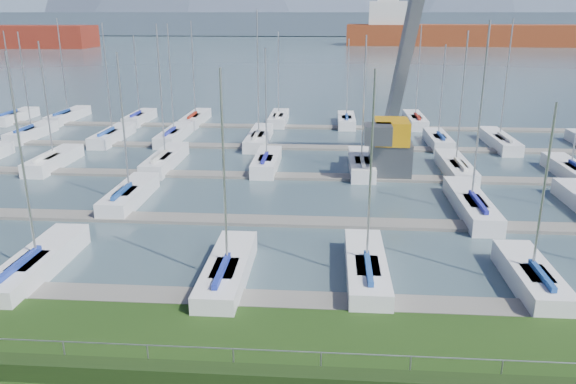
{
  "coord_description": "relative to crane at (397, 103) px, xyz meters",
  "views": [
    {
      "loc": [
        2.09,
        -16.38,
        12.15
      ],
      "look_at": [
        0.0,
        12.0,
        3.0
      ],
      "focal_mm": 35.0,
      "sensor_mm": 36.0,
      "label": 1
    }
  ],
  "objects": [
    {
      "name": "cargo_ship_mid",
      "position": [
        47.42,
        184.07,
        -1.8
      ],
      "size": [
        102.39,
        24.78,
        21.5
      ],
      "rotation": [
        0.0,
        0.0,
        -0.07
      ],
      "color": "maroon",
      "rests_on": "water"
    },
    {
      "name": "crane",
      "position": [
        0.0,
        0.0,
        0.0
      ],
      "size": [
        5.38,
        13.24,
        22.35
      ],
      "rotation": [
        0.0,
        0.0,
        -0.02
      ],
      "color": "#525559",
      "rests_on": "water"
    },
    {
      "name": "docks",
      "position": [
        -7.41,
        -2.26,
        -5.55
      ],
      "size": [
        90.0,
        41.6,
        0.25
      ],
      "color": "gray",
      "rests_on": "water"
    },
    {
      "name": "foothill",
      "position": [
        -7.41,
        301.74,
        0.67
      ],
      "size": [
        900.0,
        80.0,
        12.0
      ],
      "primitive_type": "cube",
      "color": "#475667",
      "rests_on": "water"
    },
    {
      "name": "sailboat_fleet",
      "position": [
        -10.42,
        -0.1,
        0.06
      ],
      "size": [
        75.7,
        49.73,
        13.67
      ],
      "color": "#1B3998",
      "rests_on": "water"
    },
    {
      "name": "hedge",
      "position": [
        -7.41,
        -28.66,
        -4.98
      ],
      "size": [
        80.0,
        0.7,
        0.7
      ],
      "primitive_type": "cube",
      "color": "black",
      "rests_on": "grass"
    },
    {
      "name": "fence",
      "position": [
        -7.41,
        -28.26,
        -4.13
      ],
      "size": [
        80.0,
        0.04,
        0.04
      ],
      "primitive_type": "cylinder",
      "rotation": [
        0.0,
        1.57,
        0.0
      ],
      "color": "gray",
      "rests_on": "grass"
    },
    {
      "name": "water",
      "position": [
        -7.41,
        231.74,
        -5.73
      ],
      "size": [
        800.0,
        540.0,
        0.2
      ],
      "primitive_type": "cube",
      "color": "#425660"
    }
  ]
}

